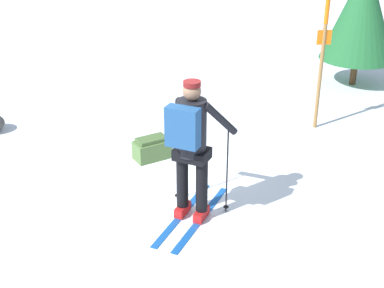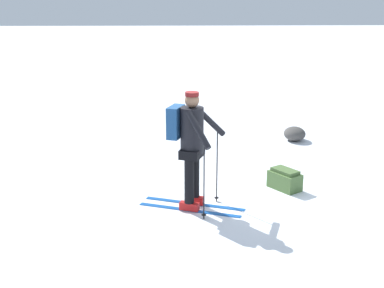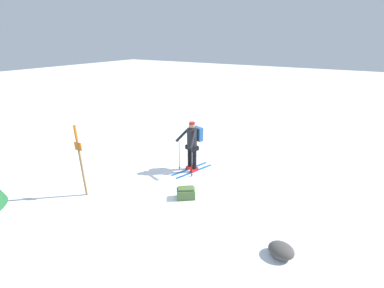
{
  "view_description": "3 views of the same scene",
  "coord_description": "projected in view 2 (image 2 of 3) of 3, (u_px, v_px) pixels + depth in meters",
  "views": [
    {
      "loc": [
        1.08,
        -6.6,
        3.8
      ],
      "look_at": [
        0.65,
        -0.79,
        1.03
      ],
      "focal_mm": 50.0,
      "sensor_mm": 36.0,
      "label": 1
    },
    {
      "loc": [
        8.39,
        -1.03,
        3.31
      ],
      "look_at": [
        0.65,
        -0.79,
        1.03
      ],
      "focal_mm": 50.0,
      "sensor_mm": 36.0,
      "label": 2
    },
    {
      "loc": [
        -3.6,
        6.31,
        4.44
      ],
      "look_at": [
        0.65,
        -0.79,
        1.03
      ],
      "focal_mm": 24.0,
      "sensor_mm": 36.0,
      "label": 3
    }
  ],
  "objects": [
    {
      "name": "ground_plane",
      "position": [
        238.0,
        191.0,
        9.01
      ],
      "size": [
        80.0,
        80.0,
        0.0
      ],
      "primitive_type": "plane",
      "color": "white"
    },
    {
      "name": "skier",
      "position": [
        190.0,
        141.0,
        8.06
      ],
      "size": [
        1.01,
        1.66,
        1.83
      ],
      "color": "#144C9E",
      "rests_on": "ground_plane"
    },
    {
      "name": "dropped_backpack",
      "position": [
        285.0,
        180.0,
        9.07
      ],
      "size": [
        0.63,
        0.57,
        0.35
      ],
      "color": "#4C6B38",
      "rests_on": "ground_plane"
    },
    {
      "name": "rock_boulder",
      "position": [
        295.0,
        134.0,
        11.95
      ],
      "size": [
        0.56,
        0.48,
        0.31
      ],
      "primitive_type": "ellipsoid",
      "color": "#474442",
      "rests_on": "ground_plane"
    }
  ]
}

